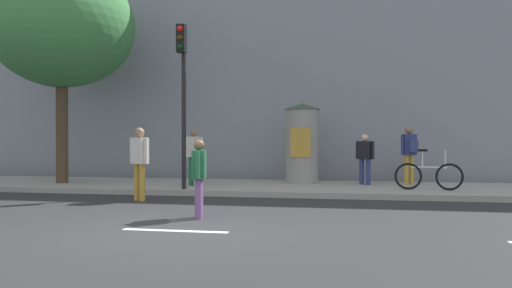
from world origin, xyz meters
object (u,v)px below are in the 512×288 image
object	(u,v)px
street_tree	(62,26)
pedestrian_in_light_jacket	(140,157)
poster_column	(302,142)
pedestrian_in_dark_shirt	(365,155)
bicycle_leaning	(429,175)
pedestrian_with_backpack	(409,150)
traffic_light	(182,79)
pedestrian_near_pole	(194,152)
pedestrian_in_red_top	(199,172)

from	to	relation	value
street_tree	pedestrian_in_light_jacket	world-z (taller)	street_tree
poster_column	pedestrian_in_dark_shirt	bearing A→B (deg)	-10.71
bicycle_leaning	pedestrian_with_backpack	bearing A→B (deg)	100.68
pedestrian_with_backpack	pedestrian_in_light_jacket	bearing A→B (deg)	-148.81
bicycle_leaning	traffic_light	bearing A→B (deg)	-171.09
poster_column	pedestrian_near_pole	world-z (taller)	poster_column
pedestrian_in_red_top	pedestrian_in_dark_shirt	size ratio (longest dim) A/B	1.00
traffic_light	pedestrian_with_backpack	bearing A→B (deg)	23.49
poster_column	pedestrian_with_backpack	size ratio (longest dim) A/B	1.43
traffic_light	pedestrian_near_pole	distance (m)	2.29
pedestrian_with_backpack	street_tree	bearing A→B (deg)	-172.45
pedestrian_in_dark_shirt	street_tree	bearing A→B (deg)	-173.15
pedestrian_in_red_top	bicycle_leaning	world-z (taller)	pedestrian_in_red_top
traffic_light	poster_column	distance (m)	4.41
street_tree	pedestrian_near_pole	distance (m)	5.82
bicycle_leaning	poster_column	bearing A→B (deg)	153.71
poster_column	pedestrian_in_dark_shirt	size ratio (longest dim) A/B	1.65
pedestrian_in_light_jacket	traffic_light	bearing A→B (deg)	66.71
pedestrian_in_dark_shirt	pedestrian_with_backpack	xyz separation A→B (m)	(1.30, 0.29, 0.14)
street_tree	pedestrian_in_light_jacket	distance (m)	6.08
street_tree	pedestrian_with_backpack	bearing A→B (deg)	7.55
pedestrian_in_red_top	bicycle_leaning	size ratio (longest dim) A/B	0.85
traffic_light	pedestrian_in_dark_shirt	distance (m)	5.85
pedestrian_in_dark_shirt	pedestrian_with_backpack	world-z (taller)	pedestrian_with_backpack
street_tree	pedestrian_in_dark_shirt	xyz separation A→B (m)	(9.26, 1.11, -3.96)
traffic_light	pedestrian_near_pole	bearing A→B (deg)	91.53
pedestrian_near_pole	bicycle_leaning	bearing A→B (deg)	-0.83
poster_column	pedestrian_in_dark_shirt	world-z (taller)	poster_column
traffic_light	pedestrian_near_pole	world-z (taller)	traffic_light
bicycle_leaning	pedestrian_in_dark_shirt	bearing A→B (deg)	139.37
poster_column	traffic_light	bearing A→B (deg)	-137.00
poster_column	pedestrian_with_backpack	xyz separation A→B (m)	(3.23, -0.08, -0.23)
pedestrian_in_light_jacket	pedestrian_in_red_top	bearing A→B (deg)	-47.25
street_tree	pedestrian_with_backpack	distance (m)	11.32
pedestrian_in_light_jacket	pedestrian_near_pole	world-z (taller)	pedestrian_near_pole
traffic_light	pedestrian_with_backpack	world-z (taller)	traffic_light
pedestrian_in_light_jacket	pedestrian_near_pole	distance (m)	2.62
poster_column	pedestrian_with_backpack	world-z (taller)	poster_column
poster_column	bicycle_leaning	world-z (taller)	poster_column
pedestrian_in_red_top	pedestrian_with_backpack	world-z (taller)	pedestrian_with_backpack
bicycle_leaning	pedestrian_near_pole	bearing A→B (deg)	179.17
traffic_light	pedestrian_in_light_jacket	size ratio (longest dim) A/B	2.48
pedestrian_in_red_top	street_tree	bearing A→B (deg)	139.22
pedestrian_in_light_jacket	pedestrian_in_red_top	world-z (taller)	pedestrian_in_light_jacket
street_tree	pedestrian_near_pole	bearing A→B (deg)	-2.37
pedestrian_in_light_jacket	pedestrian_in_red_top	size ratio (longest dim) A/B	1.19
pedestrian_in_light_jacket	pedestrian_in_red_top	distance (m)	3.33
street_tree	pedestrian_in_dark_shirt	size ratio (longest dim) A/B	4.50
pedestrian_in_red_top	pedestrian_in_dark_shirt	distance (m)	7.09
traffic_light	pedestrian_near_pole	size ratio (longest dim) A/B	2.68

